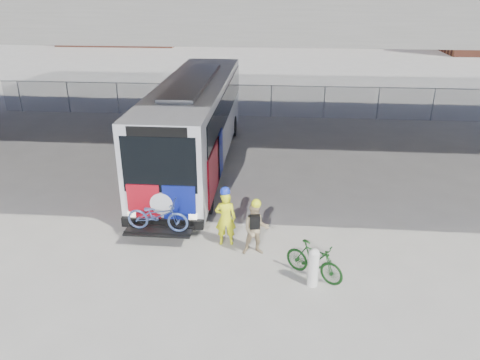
# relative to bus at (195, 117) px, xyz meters

# --- Properties ---
(ground) EXTENTS (160.00, 160.00, 0.00)m
(ground) POSITION_rel_bus_xyz_m (2.00, -4.15, -2.11)
(ground) COLOR #9E9991
(ground) RESTS_ON ground
(bus) EXTENTS (2.67, 12.94, 3.69)m
(bus) POSITION_rel_bus_xyz_m (0.00, 0.00, 0.00)
(bus) COLOR silver
(bus) RESTS_ON ground
(overpass) EXTENTS (40.00, 16.00, 7.95)m
(overpass) POSITION_rel_bus_xyz_m (2.00, -0.15, 4.44)
(overpass) COLOR #605E59
(overpass) RESTS_ON ground
(chainlink_fence) EXTENTS (30.00, 0.06, 30.00)m
(chainlink_fence) POSITION_rel_bus_xyz_m (2.00, 7.85, -0.68)
(chainlink_fence) COLOR gray
(chainlink_fence) RESTS_ON ground
(bollard) EXTENTS (0.28, 0.28, 1.09)m
(bollard) POSITION_rel_bus_xyz_m (4.47, -8.24, -1.52)
(bollard) COLOR silver
(bollard) RESTS_ON ground
(cyclist_hivis) EXTENTS (0.67, 0.48, 1.88)m
(cyclist_hivis) POSITION_rel_bus_xyz_m (1.99, -6.37, -1.20)
(cyclist_hivis) COLOR #F6FF1A
(cyclist_hivis) RESTS_ON ground
(cyclist_tan) EXTENTS (0.85, 0.71, 1.75)m
(cyclist_tan) POSITION_rel_bus_xyz_m (2.91, -6.85, -1.28)
(cyclist_tan) COLOR tan
(cyclist_tan) RESTS_ON ground
(bike_parked) EXTENTS (1.70, 1.37, 1.03)m
(bike_parked) POSITION_rel_bus_xyz_m (4.52, -7.90, -1.59)
(bike_parked) COLOR #133D14
(bike_parked) RESTS_ON ground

